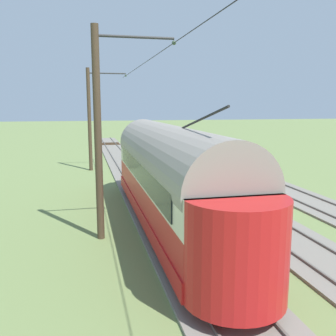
# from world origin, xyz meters

# --- Properties ---
(ground_plane) EXTENTS (220.00, 220.00, 0.00)m
(ground_plane) POSITION_xyz_m (0.00, 0.00, 0.00)
(ground_plane) COLOR olive
(track_streetcar_siding) EXTENTS (2.80, 80.00, 0.18)m
(track_streetcar_siding) POSITION_xyz_m (-4.09, -0.31, 0.05)
(track_streetcar_siding) COLOR slate
(track_streetcar_siding) RESTS_ON ground
(track_adjacent_siding) EXTENTS (2.80, 80.00, 0.18)m
(track_adjacent_siding) POSITION_xyz_m (0.00, -0.31, 0.05)
(track_adjacent_siding) COLOR slate
(track_adjacent_siding) RESTS_ON ground
(track_third_siding) EXTENTS (2.80, 80.00, 0.18)m
(track_third_siding) POSITION_xyz_m (4.09, -0.31, 0.05)
(track_third_siding) COLOR slate
(track_third_siding) RESTS_ON ground
(vintage_streetcar) EXTENTS (2.65, 16.36, 4.92)m
(vintage_streetcar) POSITION_xyz_m (4.09, 3.76, 2.26)
(vintage_streetcar) COLOR red
(vintage_streetcar) RESTS_ON ground
(catenary_pole_foreground) EXTENTS (3.12, 0.28, 7.94)m
(catenary_pole_foreground) POSITION_xyz_m (6.90, -11.17, 4.15)
(catenary_pole_foreground) COLOR #423323
(catenary_pole_foreground) RESTS_ON ground
(catenary_pole_mid_near) EXTENTS (3.12, 0.28, 7.94)m
(catenary_pole_mid_near) POSITION_xyz_m (6.90, 4.54, 4.15)
(catenary_pole_mid_near) COLOR #423323
(catenary_pole_mid_near) RESTS_ON ground
(overhead_wire_run) EXTENTS (2.91, 35.43, 0.18)m
(overhead_wire_run) POSITION_xyz_m (4.16, 3.76, 7.40)
(overhead_wire_run) COLOR black
(overhead_wire_run) RESTS_ON ground
(switch_stand) EXTENTS (0.50, 0.30, 1.24)m
(switch_stand) POSITION_xyz_m (-5.39, -6.93, 0.70)
(switch_stand) COLOR black
(switch_stand) RESTS_ON ground
(track_end_bumper) EXTENTS (1.80, 0.60, 0.80)m
(track_end_bumper) POSITION_xyz_m (0.00, -12.84, 0.40)
(track_end_bumper) COLOR #B2A519
(track_end_bumper) RESTS_ON ground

